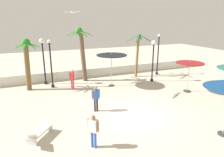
# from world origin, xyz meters

# --- Properties ---
(ground_plane) EXTENTS (56.00, 56.00, 0.00)m
(ground_plane) POSITION_xyz_m (0.00, 0.00, 0.00)
(ground_plane) COLOR beige
(boundary_wall) EXTENTS (25.20, 0.30, 0.86)m
(boundary_wall) POSITION_xyz_m (0.00, 8.76, 0.43)
(boundary_wall) COLOR silver
(boundary_wall) RESTS_ON ground_plane
(patio_umbrella_2) EXTENTS (2.51, 2.51, 2.82)m
(patio_umbrella_2) POSITION_xyz_m (0.95, 5.43, 2.55)
(patio_umbrella_2) COLOR #333338
(patio_umbrella_2) RESTS_ON ground_plane
(patio_umbrella_3) EXTENTS (2.11, 2.11, 2.48)m
(patio_umbrella_3) POSITION_xyz_m (5.89, 1.83, 2.11)
(patio_umbrella_3) COLOR #333338
(patio_umbrella_3) RESTS_ON ground_plane
(palm_tree_0) EXTENTS (1.96, 2.00, 4.11)m
(palm_tree_0) POSITION_xyz_m (-5.52, 7.03, 2.57)
(palm_tree_0) COLOR brown
(palm_tree_0) RESTS_ON ground_plane
(palm_tree_1) EXTENTS (2.74, 2.54, 4.17)m
(palm_tree_1) POSITION_xyz_m (4.44, 7.29, 2.71)
(palm_tree_1) COLOR olive
(palm_tree_1) RESTS_ON ground_plane
(palm_tree_2) EXTENTS (2.38, 2.55, 4.85)m
(palm_tree_2) POSITION_xyz_m (-0.96, 7.80, 2.97)
(palm_tree_2) COLOR brown
(palm_tree_2) RESTS_ON ground_plane
(lamp_post_0) EXTENTS (0.30, 0.30, 3.96)m
(lamp_post_0) POSITION_xyz_m (-3.77, 6.96, 2.15)
(lamp_post_0) COLOR black
(lamp_post_0) RESTS_ON ground_plane
(lamp_post_1) EXTENTS (0.30, 0.30, 4.10)m
(lamp_post_1) POSITION_xyz_m (6.69, 7.11, 2.22)
(lamp_post_1) COLOR black
(lamp_post_1) RESTS_ON ground_plane
(lamp_post_2) EXTENTS (0.44, 0.44, 3.98)m
(lamp_post_2) POSITION_xyz_m (-4.23, 8.10, 2.72)
(lamp_post_2) COLOR black
(lamp_post_2) RESTS_ON ground_plane
(lamp_post_3) EXTENTS (0.42, 0.42, 3.73)m
(lamp_post_3) POSITION_xyz_m (4.89, 5.29, 2.51)
(lamp_post_3) COLOR black
(lamp_post_3) RESTS_ON ground_plane
(lounge_chair_0) EXTENTS (1.58, 1.80, 0.82)m
(lounge_chair_0) POSITION_xyz_m (-5.39, -0.74, 0.40)
(lounge_chair_0) COLOR #B7B7BC
(lounge_chair_0) RESTS_ON ground_plane
(guest_0) EXTENTS (0.42, 0.43, 1.57)m
(guest_0) POSITION_xyz_m (-3.08, -2.28, 0.95)
(guest_0) COLOR #3359B2
(guest_0) RESTS_ON ground_plane
(guest_1) EXTENTS (0.42, 0.42, 1.72)m
(guest_1) POSITION_xyz_m (-2.35, 5.70, 1.04)
(guest_1) COLOR #D8333F
(guest_1) RESTS_ON ground_plane
(guest_2) EXTENTS (0.56, 0.28, 1.60)m
(guest_2) POSITION_xyz_m (-1.83, 1.21, 0.97)
(guest_2) COLOR #26262D
(guest_2) RESTS_ON ground_plane
(seagull_0) EXTENTS (1.20, 0.86, 0.15)m
(seagull_0) POSITION_xyz_m (-2.38, 3.97, 5.94)
(seagull_0) COLOR white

